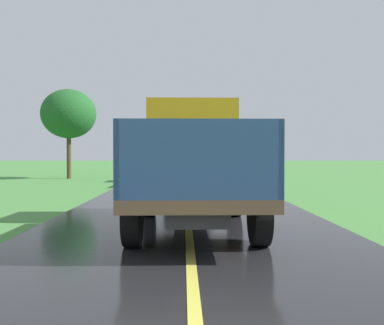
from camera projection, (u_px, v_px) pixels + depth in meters
The scene contains 3 objects.
banana_truck_near at pixel (193, 160), 9.38m from camera, with size 2.38×5.82×2.80m.
banana_truck_far at pixel (187, 156), 23.28m from camera, with size 2.38×5.81×2.80m.
roadside_tree_near_left at pixel (69, 114), 27.36m from camera, with size 3.52×3.52×5.78m.
Camera 1 is at (-0.11, 1.43, 1.61)m, focal length 39.55 mm.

